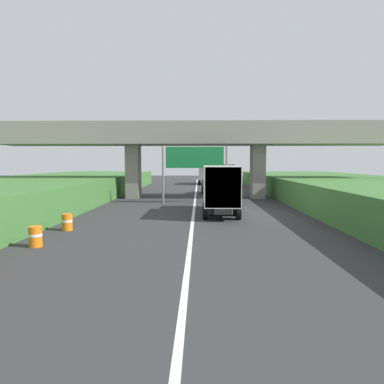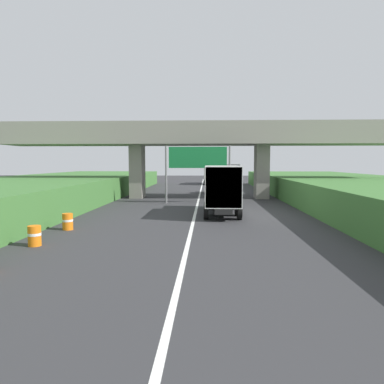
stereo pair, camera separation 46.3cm
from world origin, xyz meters
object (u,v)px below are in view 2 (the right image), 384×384
object	(u,v)px
truck_white	(221,187)
truck_blue	(211,173)
overhead_highway_sign	(198,161)
truck_silver	(232,173)
construction_barrel_3	(68,221)
car_black	(214,186)
construction_barrel_2	(34,236)

from	to	relation	value
truck_white	truck_blue	world-z (taller)	same
overhead_highway_sign	truck_silver	world-z (taller)	overhead_highway_sign
truck_white	truck_blue	distance (m)	35.21
truck_silver	construction_barrel_3	xyz separation A→B (m)	(-11.74, -41.59, -1.47)
overhead_highway_sign	car_black	xyz separation A→B (m)	(1.61, 10.43, -2.95)
overhead_highway_sign	truck_silver	size ratio (longest dim) A/B	0.81
truck_white	car_black	size ratio (longest dim) A/B	1.78
construction_barrel_2	truck_white	bearing A→B (deg)	48.98
truck_silver	car_black	distance (m)	18.54
truck_blue	construction_barrel_3	distance (m)	42.17
overhead_highway_sign	construction_barrel_3	size ratio (longest dim) A/B	6.53
truck_white	car_black	distance (m)	17.29
truck_blue	car_black	xyz separation A→B (m)	(0.15, -17.95, -1.08)
overhead_highway_sign	construction_barrel_2	bearing A→B (deg)	-111.95
truck_white	car_black	bearing A→B (deg)	90.84
truck_white	truck_blue	size ratio (longest dim) A/B	1.00
truck_silver	car_black	size ratio (longest dim) A/B	1.78
overhead_highway_sign	construction_barrel_2	size ratio (longest dim) A/B	6.53
overhead_highway_sign	construction_barrel_2	xyz separation A→B (m)	(-6.73, -16.70, -3.35)
overhead_highway_sign	truck_white	xyz separation A→B (m)	(1.86, -6.82, -1.87)
car_black	construction_barrel_3	distance (m)	24.84
construction_barrel_3	car_black	bearing A→B (deg)	70.34
car_black	construction_barrel_3	world-z (taller)	car_black
truck_silver	car_black	xyz separation A→B (m)	(-3.38, -18.20, -1.08)
overhead_highway_sign	truck_silver	bearing A→B (deg)	80.10
truck_white	construction_barrel_2	bearing A→B (deg)	-131.02
truck_silver	construction_barrel_2	world-z (taller)	truck_silver
truck_silver	construction_barrel_3	bearing A→B (deg)	-105.77
truck_white	car_black	xyz separation A→B (m)	(-0.25, 17.25, -1.08)
truck_blue	construction_barrel_3	xyz separation A→B (m)	(-8.21, -41.34, -1.47)
truck_blue	truck_white	bearing A→B (deg)	-89.35
truck_silver	construction_barrel_2	bearing A→B (deg)	-104.50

